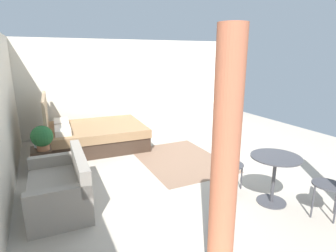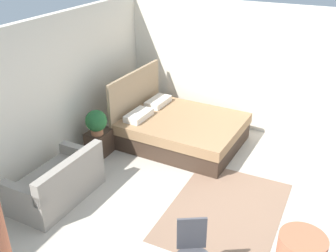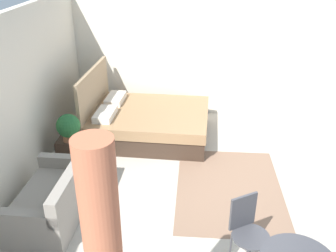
# 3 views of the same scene
# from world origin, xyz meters

# --- Properties ---
(ground_plane) EXTENTS (9.05, 9.21, 0.02)m
(ground_plane) POSITION_xyz_m (0.00, 0.00, -0.01)
(ground_plane) COLOR #B2A899
(wall_back) EXTENTS (9.05, 0.12, 2.57)m
(wall_back) POSITION_xyz_m (0.00, 3.11, 1.28)
(wall_back) COLOR silver
(wall_back) RESTS_ON ground
(wall_right) EXTENTS (0.12, 6.21, 2.57)m
(wall_right) POSITION_xyz_m (3.03, 0.00, 1.28)
(wall_right) COLOR silver
(wall_right) RESTS_ON ground
(area_rug) EXTENTS (2.20, 1.59, 0.01)m
(area_rug) POSITION_xyz_m (0.17, -0.05, 0.00)
(area_rug) COLOR #7F604C
(area_rug) RESTS_ON ground
(bed) EXTENTS (1.85, 2.27, 1.31)m
(bed) POSITION_xyz_m (1.80, 1.44, 0.30)
(bed) COLOR #38281E
(bed) RESTS_ON ground
(couch) EXTENTS (1.43, 0.84, 0.77)m
(couch) POSITION_xyz_m (-0.66, 2.37, 0.27)
(couch) COLOR gray
(couch) RESTS_ON ground
(nightstand) EXTENTS (0.48, 0.37, 0.46)m
(nightstand) POSITION_xyz_m (0.76, 2.59, 0.23)
(nightstand) COLOR #38281E
(nightstand) RESTS_ON ground
(potted_plant) EXTENTS (0.39, 0.39, 0.46)m
(potted_plant) POSITION_xyz_m (0.66, 2.55, 0.71)
(potted_plant) COLOR #935B3D
(potted_plant) RESTS_ON nightstand
(vase) EXTENTS (0.14, 0.14, 0.23)m
(vase) POSITION_xyz_m (0.88, 2.64, 0.58)
(vase) COLOR silver
(vase) RESTS_ON nightstand
(cafe_chair_near_window) EXTENTS (0.58, 0.58, 0.89)m
(cafe_chair_near_window) POSITION_xyz_m (-1.27, -0.11, 0.53)
(cafe_chair_near_window) COLOR #3F3F44
(cafe_chair_near_window) RESTS_ON ground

